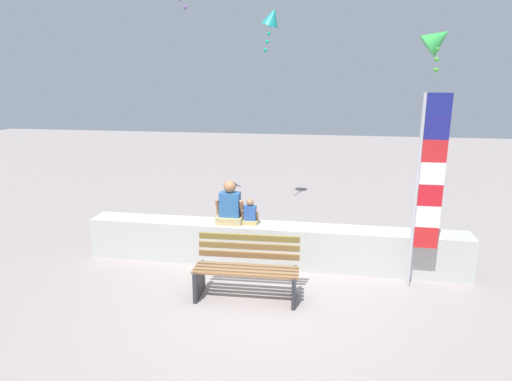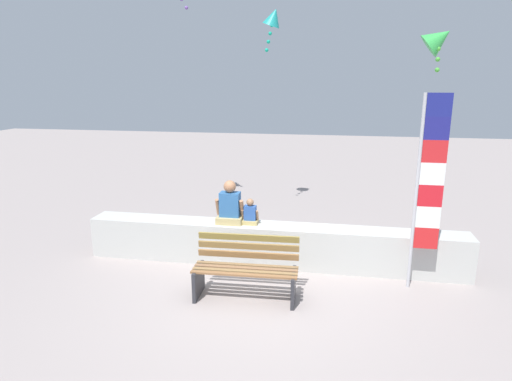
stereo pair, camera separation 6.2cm
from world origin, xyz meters
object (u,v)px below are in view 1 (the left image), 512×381
(kite_teal, at_px, (272,18))
(person_adult, at_px, (230,206))
(park_bench, at_px, (247,270))
(flag_banner, at_px, (426,181))
(person_child, at_px, (250,214))
(kite_green, at_px, (438,39))

(kite_teal, bearing_deg, person_adult, -94.85)
(park_bench, distance_m, flag_banner, 2.93)
(park_bench, relative_size, person_child, 3.44)
(person_child, bearing_deg, flag_banner, -10.63)
(park_bench, distance_m, kite_teal, 6.00)
(park_bench, height_order, person_adult, person_adult)
(park_bench, xyz_separation_m, flag_banner, (2.54, 0.73, 1.27))
(person_child, height_order, kite_teal, kite_teal)
(person_adult, xyz_separation_m, kite_teal, (0.27, 3.18, 3.45))
(person_adult, distance_m, kite_green, 4.74)
(flag_banner, xyz_separation_m, kite_green, (0.40, 2.08, 2.14))
(park_bench, bearing_deg, person_adult, 113.16)
(park_bench, xyz_separation_m, kite_green, (2.94, 2.80, 3.41))
(kite_green, bearing_deg, park_bench, -136.34)
(flag_banner, xyz_separation_m, kite_teal, (-2.80, 3.69, 2.77))
(kite_green, height_order, kite_teal, kite_teal)
(person_child, height_order, flag_banner, flag_banner)
(park_bench, height_order, kite_green, kite_green)
(park_bench, height_order, flag_banner, flag_banner)
(park_bench, distance_m, kite_green, 5.30)
(person_adult, bearing_deg, flag_banner, -9.43)
(person_adult, bearing_deg, park_bench, -66.84)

